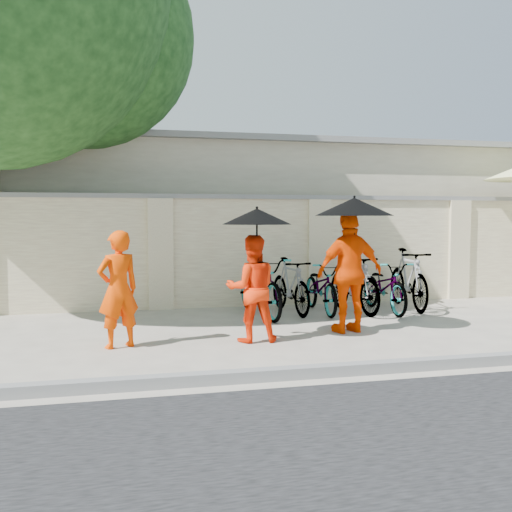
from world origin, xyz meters
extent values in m
plane|color=#B4AB98|center=(0.00, 0.00, 0.00)|extent=(80.00, 80.00, 0.00)
cube|color=slate|center=(0.00, -1.70, 0.06)|extent=(40.00, 0.16, 0.12)
cube|color=#F4EABD|center=(1.00, 3.20, 1.00)|extent=(20.00, 0.30, 2.00)
cube|color=beige|center=(2.00, 7.00, 1.60)|extent=(14.00, 6.00, 3.20)
sphere|color=#346B29|center=(-2.30, 3.60, 4.90)|extent=(4.00, 4.00, 4.00)
imported|color=#FF4100|center=(-1.74, 0.16, 0.75)|extent=(0.65, 0.55, 1.50)
imported|color=#FF2E06|center=(0.00, 0.12, 0.72)|extent=(0.73, 0.58, 1.43)
cylinder|color=black|center=(0.05, 0.04, 1.24)|extent=(0.02, 0.02, 0.87)
cone|color=black|center=(0.05, 0.04, 1.68)|extent=(0.92, 0.92, 0.21)
imported|color=#FF4600|center=(1.52, 0.38, 0.88)|extent=(1.08, 0.57, 1.75)
cylinder|color=black|center=(1.54, 0.30, 1.40)|extent=(0.02, 0.02, 0.82)
cone|color=black|center=(1.54, 0.30, 1.81)|extent=(1.12, 1.12, 0.26)
imported|color=#A4A4A4|center=(0.59, 1.98, 0.50)|extent=(0.86, 1.96, 1.00)
imported|color=#A4A4A4|center=(1.15, 2.11, 0.48)|extent=(0.62, 1.64, 0.96)
imported|color=#A4A4A4|center=(1.70, 2.08, 0.45)|extent=(0.66, 1.72, 0.89)
imported|color=#A4A4A4|center=(2.26, 1.96, 0.52)|extent=(0.68, 1.76, 1.03)
imported|color=#A4A4A4|center=(2.81, 1.89, 0.45)|extent=(0.63, 1.71, 0.89)
imported|color=#A4A4A4|center=(3.37, 2.08, 0.55)|extent=(0.74, 1.87, 1.09)
camera|label=1|loc=(-1.70, -7.25, 1.68)|focal=40.00mm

